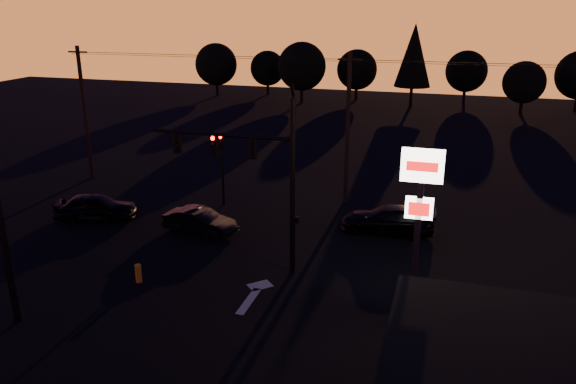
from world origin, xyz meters
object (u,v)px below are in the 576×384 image
(car_right, at_px, (388,220))
(pylon_sign, at_px, (420,200))
(secondary_signal, at_px, (222,159))
(suv_parked, at_px, (442,368))
(traffic_signal_mast, at_px, (257,166))
(bollard, at_px, (138,273))
(car_mid, at_px, (200,221))
(car_left, at_px, (96,207))

(car_right, bearing_deg, pylon_sign, 10.95)
(secondary_signal, relative_size, car_right, 0.88)
(car_right, bearing_deg, secondary_signal, -100.17)
(car_right, xyz_separation_m, suv_parked, (3.19, -12.27, -0.10))
(traffic_signal_mast, bearing_deg, secondary_signal, 123.19)
(pylon_sign, height_order, bollard, pylon_sign)
(traffic_signal_mast, height_order, suv_parked, traffic_signal_mast)
(traffic_signal_mast, height_order, car_mid, traffic_signal_mast)
(pylon_sign, bearing_deg, traffic_signal_mast, 160.64)
(pylon_sign, distance_m, car_right, 9.68)
(secondary_signal, relative_size, suv_parked, 0.97)
(traffic_signal_mast, xyz_separation_m, bollard, (-4.62, -2.79, -4.52))
(car_left, xyz_separation_m, car_mid, (6.43, -0.07, -0.10))
(car_left, bearing_deg, traffic_signal_mast, -124.40)
(traffic_signal_mast, xyz_separation_m, car_right, (5.17, 6.01, -4.22))
(bollard, relative_size, car_mid, 0.21)
(car_mid, distance_m, car_right, 10.00)
(traffic_signal_mast, relative_size, pylon_sign, 1.26)
(bollard, relative_size, car_left, 0.19)
(car_mid, xyz_separation_m, car_right, (9.56, 2.94, 0.06))
(pylon_sign, height_order, car_right, pylon_sign)
(traffic_signal_mast, distance_m, bollard, 7.04)
(secondary_signal, bearing_deg, bollard, -88.44)
(suv_parked, bearing_deg, car_mid, 147.89)
(car_left, bearing_deg, car_mid, -108.82)
(bollard, bearing_deg, traffic_signal_mast, 31.09)
(traffic_signal_mast, height_order, pylon_sign, traffic_signal_mast)
(traffic_signal_mast, relative_size, bollard, 10.36)
(bollard, bearing_deg, suv_parked, -14.96)
(traffic_signal_mast, height_order, car_right, traffic_signal_mast)
(secondary_signal, bearing_deg, pylon_sign, -39.77)
(car_left, bearing_deg, car_right, -98.04)
(secondary_signal, xyz_separation_m, suv_parked, (13.27, -13.75, -2.24))
(bollard, bearing_deg, secondary_signal, 91.56)
(car_left, relative_size, car_right, 0.90)
(secondary_signal, relative_size, car_left, 0.98)
(car_left, bearing_deg, pylon_sign, -125.66)
(pylon_sign, bearing_deg, car_mid, 154.13)
(car_mid, bearing_deg, secondary_signal, 14.50)
(pylon_sign, distance_m, car_mid, 13.46)
(pylon_sign, relative_size, car_right, 1.37)
(traffic_signal_mast, distance_m, suv_parked, 11.31)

